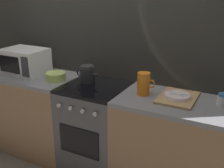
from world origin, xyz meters
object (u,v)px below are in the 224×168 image
at_px(spice_jar, 222,100).
at_px(kettle, 87,74).
at_px(mixing_bowl, 56,76).
at_px(stove_unit, 96,128).
at_px(microwave, 25,61).
at_px(dish_pile, 178,97).
at_px(pitcher, 144,84).

bearing_deg(spice_jar, kettle, 179.94).
xyz_separation_m(kettle, mixing_bowl, (-0.31, -0.11, -0.04)).
distance_m(stove_unit, spice_jar, 1.24).
xyz_separation_m(microwave, kettle, (0.75, 0.07, -0.05)).
height_order(kettle, dish_pile, kettle).
bearing_deg(mixing_bowl, spice_jar, 3.84).
bearing_deg(microwave, mixing_bowl, -5.22).
distance_m(kettle, dish_pile, 0.92).
distance_m(kettle, mixing_bowl, 0.33).
bearing_deg(microwave, kettle, 5.02).
height_order(stove_unit, pitcher, pitcher).
bearing_deg(pitcher, stove_unit, -178.79).
bearing_deg(spice_jar, microwave, -178.15).
bearing_deg(dish_pile, pitcher, -172.89).
relative_size(microwave, spice_jar, 4.38).
relative_size(pitcher, spice_jar, 1.90).
height_order(stove_unit, mixing_bowl, mixing_bowl).
distance_m(mixing_bowl, spice_jar, 1.58).
height_order(microwave, spice_jar, microwave).
height_order(stove_unit, dish_pile, dish_pile).
bearing_deg(stove_unit, pitcher, 1.21).
bearing_deg(spice_jar, dish_pile, -176.13).
height_order(pitcher, dish_pile, pitcher).
distance_m(microwave, mixing_bowl, 0.45).
bearing_deg(kettle, microwave, -174.98).
bearing_deg(stove_unit, dish_pile, 3.43).
relative_size(microwave, dish_pile, 1.15).
height_order(stove_unit, kettle, kettle).
xyz_separation_m(mixing_bowl, pitcher, (0.93, 0.05, 0.06)).
relative_size(mixing_bowl, pitcher, 1.00).
relative_size(kettle, pitcher, 1.42).
distance_m(kettle, spice_jar, 1.26).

